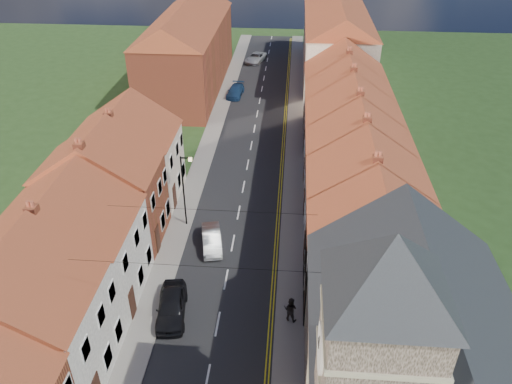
# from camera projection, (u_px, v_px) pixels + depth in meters

# --- Properties ---
(road) EXTENTS (7.00, 90.00, 0.02)m
(road) POSITION_uv_depth(u_px,v_px,m) (248.00, 165.00, 47.43)
(road) COLOR black
(road) RESTS_ON ground
(pavement_left) EXTENTS (1.80, 90.00, 0.12)m
(pavement_left) POSITION_uv_depth(u_px,v_px,m) (202.00, 162.00, 47.69)
(pavement_left) COLOR gray
(pavement_left) RESTS_ON ground
(pavement_right) EXTENTS (1.80, 90.00, 0.12)m
(pavement_right) POSITION_uv_depth(u_px,v_px,m) (294.00, 166.00, 47.11)
(pavement_right) COLOR gray
(pavement_right) RESTS_ON ground
(church) EXTENTS (11.25, 14.25, 15.20)m
(church) POSITION_uv_depth(u_px,v_px,m) (407.00, 359.00, 21.23)
(church) COLOR #2A241D
(church) RESTS_ON ground
(cottage_r_tudor) EXTENTS (8.30, 5.20, 9.00)m
(cottage_r_tudor) POSITION_uv_depth(u_px,v_px,m) (374.00, 247.00, 29.87)
(cottage_r_tudor) COLOR white
(cottage_r_tudor) RESTS_ON ground
(cottage_r_white_near) EXTENTS (8.30, 6.00, 9.00)m
(cottage_r_white_near) POSITION_uv_depth(u_px,v_px,m) (365.00, 198.00, 34.41)
(cottage_r_white_near) COLOR white
(cottage_r_white_near) RESTS_ON ground
(cottage_r_cream_mid) EXTENTS (8.30, 5.20, 9.00)m
(cottage_r_cream_mid) POSITION_uv_depth(u_px,v_px,m) (358.00, 160.00, 38.95)
(cottage_r_cream_mid) COLOR tan
(cottage_r_cream_mid) RESTS_ON ground
(cottage_r_pink) EXTENTS (8.30, 6.00, 9.00)m
(cottage_r_pink) POSITION_uv_depth(u_px,v_px,m) (352.00, 130.00, 43.49)
(cottage_r_pink) COLOR white
(cottage_r_pink) RESTS_ON ground
(cottage_r_white_far) EXTENTS (8.30, 5.20, 9.00)m
(cottage_r_white_far) POSITION_uv_depth(u_px,v_px,m) (347.00, 106.00, 48.03)
(cottage_r_white_far) COLOR #97412C
(cottage_r_white_far) RESTS_ON ground
(cottage_r_cream_far) EXTENTS (8.30, 6.00, 9.00)m
(cottage_r_cream_far) POSITION_uv_depth(u_px,v_px,m) (343.00, 86.00, 52.57)
(cottage_r_cream_far) COLOR tan
(cottage_r_cream_far) RESTS_ON ground
(cottage_l_cream) EXTENTS (8.30, 6.30, 9.10)m
(cottage_l_cream) POSITION_uv_depth(u_px,v_px,m) (18.00, 317.00, 25.06)
(cottage_l_cream) COLOR white
(cottage_l_cream) RESTS_ON ground
(cottage_l_white) EXTENTS (8.30, 6.90, 8.80)m
(cottage_l_white) POSITION_uv_depth(u_px,v_px,m) (69.00, 241.00, 30.52)
(cottage_l_white) COLOR white
(cottage_l_white) RESTS_ON ground
(cottage_l_brick_mid) EXTENTS (8.30, 5.70, 9.10)m
(cottage_l_brick_mid) POSITION_uv_depth(u_px,v_px,m) (102.00, 186.00, 35.57)
(cottage_l_brick_mid) COLOR #97412C
(cottage_l_brick_mid) RESTS_ON ground
(cottage_l_pink) EXTENTS (8.30, 6.30, 8.80)m
(cottage_l_pink) POSITION_uv_depth(u_px,v_px,m) (126.00, 151.00, 40.53)
(cottage_l_pink) COLOR white
(cottage_l_pink) RESTS_ON ground
(block_right_far) EXTENTS (8.30, 24.20, 10.50)m
(block_right_far) POSITION_uv_depth(u_px,v_px,m) (336.00, 38.00, 65.00)
(block_right_far) COLOR white
(block_right_far) RESTS_ON ground
(block_left_far) EXTENTS (8.30, 24.20, 10.50)m
(block_left_far) POSITION_uv_depth(u_px,v_px,m) (188.00, 46.00, 62.02)
(block_left_far) COLOR #97412C
(block_left_far) RESTS_ON ground
(lamppost) EXTENTS (0.88, 0.15, 6.00)m
(lamppost) POSITION_uv_depth(u_px,v_px,m) (184.00, 187.00, 37.38)
(lamppost) COLOR black
(lamppost) RESTS_ON pavement_left
(car_near) EXTENTS (2.30, 4.54, 1.48)m
(car_near) POSITION_uv_depth(u_px,v_px,m) (171.00, 306.00, 30.87)
(car_near) COLOR black
(car_near) RESTS_ON ground
(car_mid) EXTENTS (2.11, 4.03, 1.26)m
(car_mid) POSITION_uv_depth(u_px,v_px,m) (212.00, 240.00, 36.68)
(car_mid) COLOR #94979B
(car_mid) RESTS_ON ground
(car_far) EXTENTS (2.09, 4.42, 1.25)m
(car_far) POSITION_uv_depth(u_px,v_px,m) (235.00, 91.00, 61.90)
(car_far) COLOR navy
(car_far) RESTS_ON ground
(car_distant) EXTENTS (3.41, 5.11, 1.30)m
(car_distant) POSITION_uv_depth(u_px,v_px,m) (256.00, 58.00, 73.11)
(car_distant) COLOR #B6B9BF
(car_distant) RESTS_ON ground
(pedestrian_right) EXTENTS (1.00, 0.89, 1.72)m
(pedestrian_right) POSITION_uv_depth(u_px,v_px,m) (290.00, 309.00, 30.34)
(pedestrian_right) COLOR black
(pedestrian_right) RESTS_ON pavement_right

